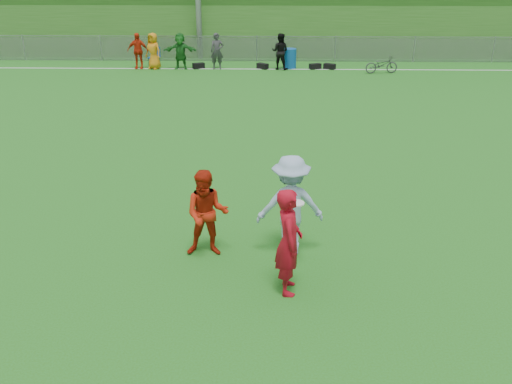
{
  "coord_description": "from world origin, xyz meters",
  "views": [
    {
      "loc": [
        0.64,
        -9.56,
        5.6
      ],
      "look_at": [
        0.41,
        0.5,
        1.19
      ],
      "focal_mm": 40.0,
      "sensor_mm": 36.0,
      "label": 1
    }
  ],
  "objects_px": {
    "frisbee": "(296,203)",
    "bicycle": "(382,65)",
    "player_red_left": "(289,242)",
    "player_red_center": "(207,214)",
    "recycling_bin": "(290,59)",
    "player_blue": "(290,205)"
  },
  "relations": [
    {
      "from": "recycling_bin",
      "to": "bicycle",
      "type": "xyz_separation_m",
      "value": [
        4.24,
        -1.07,
        -0.07
      ]
    },
    {
      "from": "player_red_center",
      "to": "bicycle",
      "type": "xyz_separation_m",
      "value": [
        6.39,
        17.02,
        -0.47
      ]
    },
    {
      "from": "recycling_bin",
      "to": "bicycle",
      "type": "height_order",
      "value": "recycling_bin"
    },
    {
      "from": "frisbee",
      "to": "bicycle",
      "type": "xyz_separation_m",
      "value": [
        4.72,
        17.46,
        -0.91
      ]
    },
    {
      "from": "recycling_bin",
      "to": "player_blue",
      "type": "bearing_deg",
      "value": -91.81
    },
    {
      "from": "player_red_left",
      "to": "player_red_center",
      "type": "height_order",
      "value": "player_red_left"
    },
    {
      "from": "player_blue",
      "to": "frisbee",
      "type": "relative_size",
      "value": 6.82
    },
    {
      "from": "player_blue",
      "to": "bicycle",
      "type": "distance_m",
      "value": 17.57
    },
    {
      "from": "frisbee",
      "to": "recycling_bin",
      "type": "bearing_deg",
      "value": 88.49
    },
    {
      "from": "frisbee",
      "to": "player_red_center",
      "type": "bearing_deg",
      "value": 165.32
    },
    {
      "from": "player_blue",
      "to": "frisbee",
      "type": "bearing_deg",
      "value": 92.22
    },
    {
      "from": "player_red_left",
      "to": "player_red_center",
      "type": "distance_m",
      "value": 1.96
    },
    {
      "from": "player_blue",
      "to": "recycling_bin",
      "type": "height_order",
      "value": "player_blue"
    },
    {
      "from": "recycling_bin",
      "to": "player_red_left",
      "type": "bearing_deg",
      "value": -91.89
    },
    {
      "from": "player_red_center",
      "to": "bicycle",
      "type": "bearing_deg",
      "value": 68.99
    },
    {
      "from": "player_red_left",
      "to": "bicycle",
      "type": "xyz_separation_m",
      "value": [
        4.87,
        18.26,
        -0.56
      ]
    },
    {
      "from": "frisbee",
      "to": "recycling_bin",
      "type": "distance_m",
      "value": 18.55
    },
    {
      "from": "frisbee",
      "to": "bicycle",
      "type": "bearing_deg",
      "value": 74.87
    },
    {
      "from": "player_red_center",
      "to": "recycling_bin",
      "type": "bearing_deg",
      "value": 82.78
    },
    {
      "from": "player_blue",
      "to": "recycling_bin",
      "type": "distance_m",
      "value": 17.97
    },
    {
      "from": "player_blue",
      "to": "frisbee",
      "type": "height_order",
      "value": "player_blue"
    },
    {
      "from": "frisbee",
      "to": "recycling_bin",
      "type": "xyz_separation_m",
      "value": [
        0.49,
        18.53,
        -0.84
      ]
    }
  ]
}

